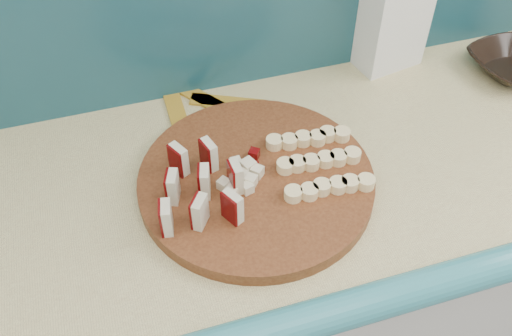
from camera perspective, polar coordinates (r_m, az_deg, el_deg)
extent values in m
cube|color=silver|center=(1.41, -7.88, -15.74)|extent=(2.20, 0.60, 0.88)
cube|color=tan|center=(1.04, -10.39, -3.86)|extent=(2.20, 0.60, 0.03)
cylinder|color=#45200E|center=(1.02, 0.00, -1.28)|extent=(0.46, 0.46, 0.03)
cube|color=beige|center=(0.93, -8.87, -4.93)|extent=(0.02, 0.04, 0.06)
cube|color=#4F0506|center=(0.93, -9.46, -5.03)|extent=(0.01, 0.04, 0.06)
cube|color=beige|center=(0.97, -8.24, -1.90)|extent=(0.02, 0.04, 0.06)
cube|color=#4F0506|center=(0.97, -8.80, -1.98)|extent=(0.01, 0.04, 0.06)
cube|color=beige|center=(1.01, -7.67, 0.89)|extent=(0.02, 0.04, 0.06)
cube|color=#4F0506|center=(1.01, -8.20, 0.80)|extent=(0.01, 0.04, 0.06)
cube|color=beige|center=(0.93, -5.57, -4.40)|extent=(0.02, 0.04, 0.06)
cube|color=#4F0506|center=(0.93, -6.15, -4.50)|extent=(0.01, 0.04, 0.06)
cube|color=beige|center=(0.97, -5.10, -1.39)|extent=(0.02, 0.04, 0.06)
cube|color=#4F0506|center=(0.97, -5.65, -1.48)|extent=(0.01, 0.04, 0.06)
cube|color=beige|center=(1.01, -4.66, 1.37)|extent=(0.02, 0.04, 0.06)
cube|color=#4F0506|center=(1.01, -5.19, 1.28)|extent=(0.01, 0.04, 0.06)
cube|color=beige|center=(0.93, -2.29, -3.86)|extent=(0.02, 0.04, 0.06)
cube|color=#4F0506|center=(0.93, -2.87, -3.95)|extent=(0.01, 0.04, 0.06)
cube|color=beige|center=(0.97, -1.97, -0.88)|extent=(0.02, 0.04, 0.06)
cube|color=#4F0506|center=(0.97, -2.52, -0.97)|extent=(0.01, 0.04, 0.06)
cube|color=beige|center=(1.00, -0.92, -0.52)|extent=(0.02, 0.02, 0.02)
cube|color=beige|center=(1.01, -0.72, -0.10)|extent=(0.02, 0.02, 0.02)
cube|color=#4F0506|center=(1.02, -1.09, 0.42)|extent=(0.02, 0.02, 0.02)
cube|color=beige|center=(1.01, -1.62, -0.18)|extent=(0.02, 0.02, 0.02)
cube|color=beige|center=(1.01, -2.28, -0.13)|extent=(0.02, 0.02, 0.02)
cube|color=beige|center=(1.00, -2.98, -0.53)|extent=(0.02, 0.02, 0.02)
cube|color=beige|center=(1.00, -2.07, -0.87)|extent=(0.02, 0.02, 0.02)
cube|color=beige|center=(0.99, -2.01, -1.40)|extent=(0.02, 0.02, 0.02)
cube|color=#4F0506|center=(0.98, -1.31, -1.86)|extent=(0.02, 0.02, 0.02)
cube|color=beige|center=(0.99, -0.90, -1.11)|extent=(0.02, 0.02, 0.02)
cube|color=beige|center=(1.00, -0.16, -0.94)|extent=(0.02, 0.02, 0.02)
cylinder|color=#F5DA96|center=(0.97, 3.85, -2.57)|extent=(0.03, 0.03, 0.02)
cylinder|color=#F5DA96|center=(0.98, 5.27, -2.32)|extent=(0.03, 0.03, 0.02)
cylinder|color=#F5DA96|center=(0.99, 6.68, -2.07)|extent=(0.03, 0.03, 0.02)
cylinder|color=#F5DA96|center=(0.99, 8.07, -1.82)|extent=(0.03, 0.03, 0.02)
cylinder|color=#F5DA96|center=(1.00, 9.44, -1.58)|extent=(0.03, 0.03, 0.02)
cylinder|color=#F5DA96|center=(1.01, 10.79, -1.34)|extent=(0.03, 0.03, 0.02)
cylinder|color=#F5DA96|center=(1.02, 2.91, 0.06)|extent=(0.03, 0.03, 0.02)
cylinder|color=#F5DA96|center=(1.02, 4.28, 0.29)|extent=(0.03, 0.03, 0.02)
cylinder|color=#F5DA96|center=(1.03, 5.64, 0.51)|extent=(0.03, 0.03, 0.02)
cylinder|color=#F5DA96|center=(1.03, 6.98, 0.73)|extent=(0.03, 0.03, 0.02)
cylinder|color=#F5DA96|center=(1.04, 8.31, 0.95)|extent=(0.03, 0.03, 0.02)
cylinder|color=#F5DA96|center=(1.05, 9.61, 1.16)|extent=(0.03, 0.03, 0.02)
cylinder|color=#F5DA96|center=(1.06, 2.04, 2.49)|extent=(0.03, 0.03, 0.02)
cylinder|color=#F5DA96|center=(1.06, 3.36, 2.69)|extent=(0.03, 0.03, 0.02)
cylinder|color=#F5DA96|center=(1.07, 4.68, 2.89)|extent=(0.03, 0.03, 0.02)
cylinder|color=#F5DA96|center=(1.08, 5.97, 3.09)|extent=(0.03, 0.03, 0.02)
cylinder|color=#F5DA96|center=(1.08, 7.25, 3.28)|extent=(0.03, 0.03, 0.02)
cylinder|color=#F5DA96|center=(1.09, 8.52, 3.47)|extent=(0.03, 0.03, 0.02)
imported|color=black|center=(1.39, 24.17, 9.49)|extent=(0.20, 0.20, 0.04)
cube|color=white|center=(1.29, 13.43, 14.75)|extent=(0.15, 0.12, 0.24)
cube|color=gold|center=(1.19, -8.03, 5.80)|extent=(0.04, 0.16, 0.01)
cube|color=gold|center=(1.21, -5.47, 6.95)|extent=(0.12, 0.15, 0.01)
cube|color=gold|center=(1.20, -2.84, 6.57)|extent=(0.16, 0.10, 0.01)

